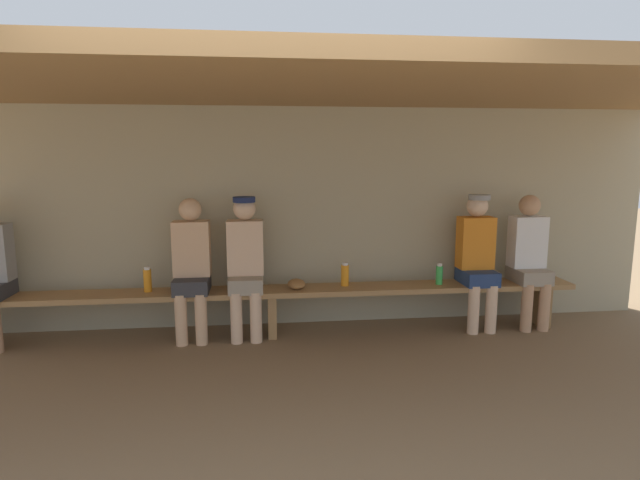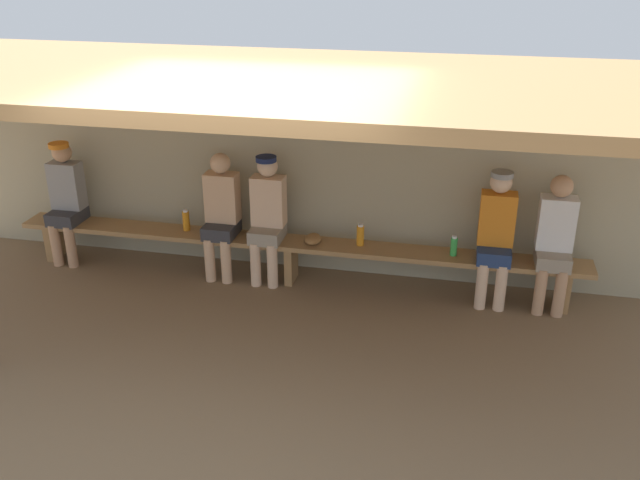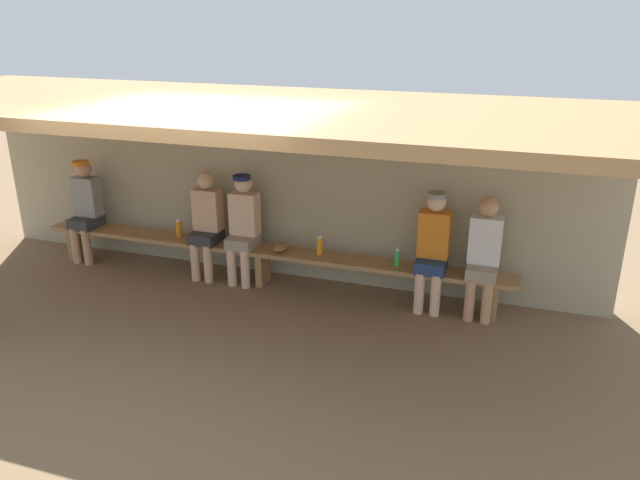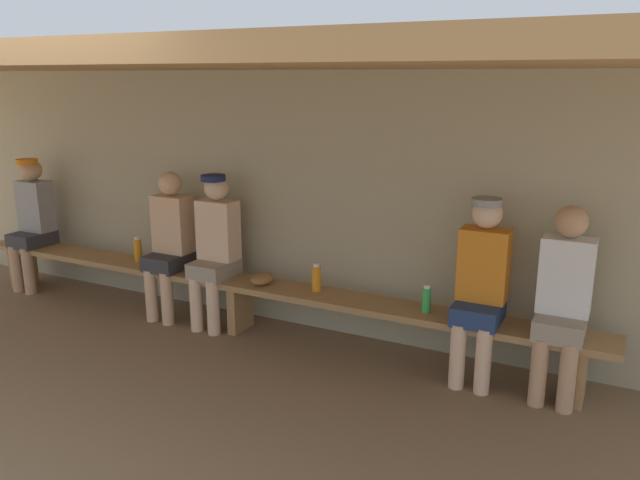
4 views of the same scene
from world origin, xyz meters
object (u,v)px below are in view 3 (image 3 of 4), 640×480
Objects in this scene: player_with_sunglasses at (484,253)px; water_bottle_blue at (320,245)px; player_in_blue at (433,246)px; water_bottle_clear at (397,257)px; water_bottle_green at (179,228)px; baseball_glove_dark_brown at (280,247)px; player_near_post at (206,221)px; player_middle at (85,206)px; player_rightmost at (243,224)px; bench at (263,254)px.

water_bottle_blue is at bearing 178.63° from player_with_sunglasses.
player_in_blue is at bearing -1.91° from water_bottle_blue.
water_bottle_green is (-2.82, 0.04, 0.01)m from water_bottle_clear.
baseball_glove_dark_brown is at bearing -173.41° from water_bottle_blue.
water_bottle_blue is 0.94m from water_bottle_clear.
water_bottle_blue is at bearing 1.75° from player_near_post.
player_in_blue is at bearing -90.29° from baseball_glove_dark_brown.
player_middle is 5.12m from player_with_sunglasses.
player_near_post is (1.78, -0.00, -0.02)m from player_middle.
water_bottle_clear is 2.82m from water_bottle_green.
player_middle is (-2.28, 0.00, 0.00)m from player_rightmost.
water_bottle_blue is (0.96, 0.04, -0.18)m from player_rightmost.
baseball_glove_dark_brown reaches higher than bench.
bench is 4.49× the size of player_near_post.
player_in_blue is 1.34m from water_bottle_blue.
water_bottle_green is (-1.88, -0.01, 0.00)m from water_bottle_blue.
player_rightmost is at bearing -2.08° from water_bottle_green.
player_middle reaches higher than player_near_post.
player_in_blue is at bearing 0.00° from player_rightmost.
player_in_blue is 6.47× the size of water_bottle_clear.
bench is at bearing 179.84° from water_bottle_clear.
player_in_blue is at bearing 179.95° from player_with_sunglasses.
baseball_glove_dark_brown is (2.77, -0.01, -0.24)m from player_middle.
water_bottle_blue is at bearing 178.09° from player_in_blue.
player_near_post is 0.45m from water_bottle_green.
player_near_post is at bearing 179.82° from water_bottle_clear.
player_near_post is (-3.34, 0.00, 0.00)m from player_with_sunglasses.
player_in_blue reaches higher than bench.
water_bottle_clear is at bearing -0.11° from player_middle.
player_in_blue reaches higher than player_near_post.
player_in_blue is at bearing 1.21° from water_bottle_clear.
player_near_post is 5.82× the size of water_bottle_blue.
player_rightmost is at bearing -177.37° from water_bottle_blue.
water_bottle_clear is at bearing -0.25° from player_rightmost.
player_rightmost is 5.86× the size of water_bottle_blue.
player_middle is 1.38m from water_bottle_green.
baseball_glove_dark_brown is at bearing -1.36° from player_rightmost.
bench is 0.74m from water_bottle_blue.
player_near_post is at bearing 88.71° from baseball_glove_dark_brown.
player_near_post is at bearing 180.00° from player_with_sunglasses.
water_bottle_blue is (-1.87, 0.04, -0.16)m from player_with_sunglasses.
water_bottle_green is at bearing 1.39° from player_middle.
player_rightmost reaches higher than baseball_glove_dark_brown.
bench is 1.17m from water_bottle_green.
water_bottle_blue reaches higher than bench.
water_bottle_green is (-3.75, 0.03, -0.16)m from player_with_sunglasses.
bench is 0.43m from player_rightmost.
water_bottle_clear is at bearing -90.52° from baseball_glove_dark_brown.
player_middle reaches higher than water_bottle_blue.
player_rightmost reaches higher than player_with_sunglasses.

